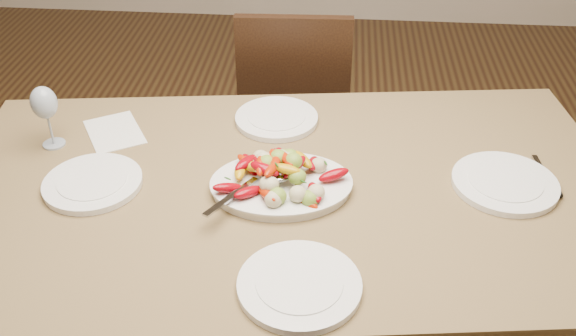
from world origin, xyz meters
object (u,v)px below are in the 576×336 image
at_px(serving_platter, 281,187).
at_px(plate_right, 505,183).
at_px(dining_table, 288,285).
at_px(wine_glass, 47,115).
at_px(plate_left, 93,183).
at_px(plate_near, 299,285).
at_px(chair_far, 295,108).
at_px(plate_far, 277,119).

distance_m(serving_platter, plate_right, 0.61).
bearing_deg(dining_table, wine_glass, 168.40).
bearing_deg(wine_glass, dining_table, -11.60).
height_order(dining_table, wine_glass, wine_glass).
relative_size(plate_right, wine_glass, 1.39).
height_order(plate_left, plate_right, same).
height_order(serving_platter, plate_right, serving_platter).
bearing_deg(plate_right, dining_table, -174.77).
xyz_separation_m(plate_left, plate_near, (0.59, -0.33, 0.00)).
bearing_deg(plate_right, plate_left, -175.06).
bearing_deg(dining_table, chair_far, 93.15).
bearing_deg(plate_far, dining_table, -79.03).
relative_size(dining_table, serving_platter, 4.97).
relative_size(chair_far, plate_near, 3.39).
xyz_separation_m(serving_platter, plate_far, (-0.05, 0.36, -0.00)).
relative_size(plate_near, wine_glass, 1.37).
distance_m(plate_left, plate_far, 0.60).
bearing_deg(plate_far, plate_right, -23.60).
distance_m(plate_near, wine_glass, 0.94).
distance_m(plate_far, plate_near, 0.72).
xyz_separation_m(plate_right, plate_far, (-0.65, 0.29, 0.00)).
xyz_separation_m(dining_table, plate_right, (0.59, 0.05, 0.39)).
relative_size(plate_left, plate_right, 0.94).
height_order(dining_table, plate_far, plate_far).
relative_size(dining_table, plate_near, 6.57).
distance_m(dining_table, wine_glass, 0.87).
xyz_separation_m(serving_platter, plate_left, (-0.51, -0.02, -0.00)).
bearing_deg(chair_far, wine_glass, 47.01).
bearing_deg(chair_far, plate_left, 61.19).
xyz_separation_m(plate_left, plate_right, (1.12, 0.10, 0.00)).
bearing_deg(chair_far, serving_platter, 89.77).
distance_m(plate_right, wine_glass, 1.31).
distance_m(dining_table, plate_near, 0.54).
relative_size(dining_table, plate_right, 6.46).
height_order(plate_left, wine_glass, wine_glass).
bearing_deg(serving_platter, plate_far, 97.88).
height_order(dining_table, chair_far, chair_far).
height_order(chair_far, plate_right, chair_far).
xyz_separation_m(chair_far, serving_platter, (0.03, -0.94, 0.30)).
relative_size(serving_platter, wine_glass, 1.81).
xyz_separation_m(plate_right, plate_near, (-0.53, -0.43, 0.00)).
xyz_separation_m(plate_right, wine_glass, (-1.30, 0.09, 0.09)).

